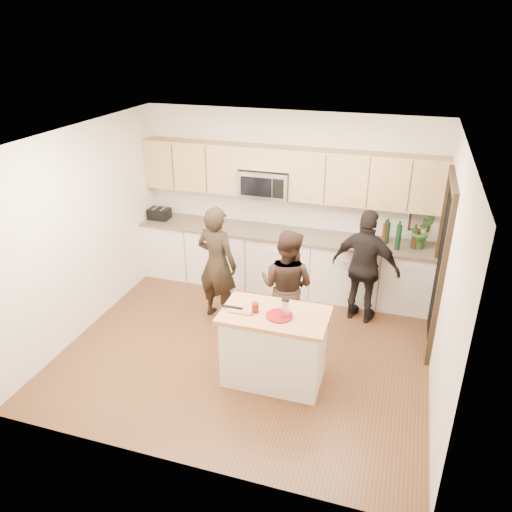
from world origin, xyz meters
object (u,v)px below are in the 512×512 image
(toaster, at_px, (159,214))
(woman_left, at_px, (217,264))
(woman_center, at_px, (287,286))
(woman_right, at_px, (365,267))
(island, at_px, (274,347))

(toaster, xyz_separation_m, woman_left, (1.41, -1.07, -0.20))
(woman_left, bearing_deg, woman_center, 179.28)
(woman_right, bearing_deg, toaster, 3.98)
(island, distance_m, woman_right, 1.88)
(woman_center, bearing_deg, toaster, -16.53)
(woman_left, bearing_deg, woman_right, -152.84)
(toaster, distance_m, woman_right, 3.41)
(woman_right, bearing_deg, island, 76.66)
(woman_left, bearing_deg, toaster, -25.22)
(island, distance_m, woman_left, 1.63)
(woman_left, xyz_separation_m, woman_right, (1.95, 0.53, -0.01))
(toaster, height_order, woman_left, woman_left)
(island, xyz_separation_m, woman_center, (-0.08, 0.89, 0.31))
(toaster, relative_size, woman_center, 0.21)
(woman_right, bearing_deg, woman_left, 28.31)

